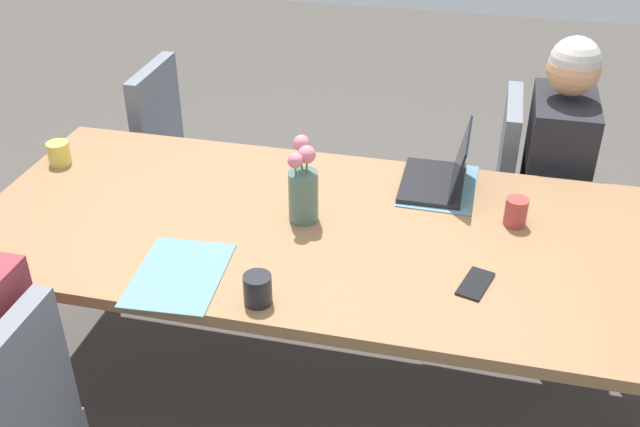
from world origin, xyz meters
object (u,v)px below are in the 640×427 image
object	(u,v)px
chair_far_left_near	(530,191)
chair_far_right_mid	(183,152)
flower_vase	(303,187)
phone_black	(475,284)
coffee_mug_near_right	(258,289)
coffee_mug_centre_left	(516,212)
dining_table	(320,243)
laptop_far_left_near	(441,175)
person_far_left_near	(550,195)
coffee_mug_near_left	(59,153)

from	to	relation	value
chair_far_left_near	chair_far_right_mid	distance (m)	1.57
flower_vase	phone_black	world-z (taller)	flower_vase
coffee_mug_near_right	coffee_mug_centre_left	bearing A→B (deg)	39.85
coffee_mug_near_right	coffee_mug_centre_left	size ratio (longest dim) A/B	0.95
dining_table	flower_vase	xyz separation A→B (m)	(-0.06, 0.03, 0.19)
phone_black	coffee_mug_near_right	bearing A→B (deg)	126.84
dining_table	chair_far_right_mid	bearing A→B (deg)	134.90
laptop_far_left_near	coffee_mug_near_right	size ratio (longest dim) A/B	3.52
phone_black	dining_table	bearing A→B (deg)	84.92
dining_table	chair_far_right_mid	size ratio (longest dim) A/B	2.56
chair_far_left_near	phone_black	distance (m)	1.10
dining_table	coffee_mug_centre_left	world-z (taller)	coffee_mug_centre_left
person_far_left_near	chair_far_right_mid	xyz separation A→B (m)	(-1.64, 0.06, -0.03)
dining_table	chair_far_left_near	world-z (taller)	chair_far_left_near
person_far_left_near	flower_vase	size ratio (longest dim) A/B	4.08
coffee_mug_near_right	phone_black	bearing A→B (deg)	20.45
coffee_mug_near_right	laptop_far_left_near	bearing A→B (deg)	60.71
phone_black	chair_far_left_near	bearing A→B (deg)	5.76
flower_vase	phone_black	xyz separation A→B (m)	(0.58, -0.24, -0.12)
flower_vase	coffee_mug_near_left	world-z (taller)	flower_vase
dining_table	coffee_mug_near_left	xyz separation A→B (m)	(-1.06, 0.21, 0.11)
chair_far_left_near	phone_black	size ratio (longest dim) A/B	6.00
person_far_left_near	coffee_mug_near_right	world-z (taller)	person_far_left_near
coffee_mug_near_left	coffee_mug_centre_left	world-z (taller)	coffee_mug_centre_left
chair_far_right_mid	coffee_mug_centre_left	bearing A→B (deg)	-25.24
chair_far_right_mid	laptop_far_left_near	xyz separation A→B (m)	(1.21, -0.50, 0.30)
flower_vase	laptop_far_left_near	distance (m)	0.54
chair_far_left_near	coffee_mug_near_left	bearing A→B (deg)	-159.97
dining_table	laptop_far_left_near	bearing A→B (deg)	44.90
chair_far_right_mid	coffee_mug_centre_left	distance (m)	1.66
chair_far_left_near	laptop_far_left_near	xyz separation A→B (m)	(-0.35, -0.49, 0.30)
chair_far_left_near	coffee_mug_centre_left	bearing A→B (deg)	-97.58
dining_table	coffee_mug_near_left	world-z (taller)	coffee_mug_near_left
chair_far_right_mid	coffee_mug_near_left	xyz separation A→B (m)	(-0.21, -0.65, 0.30)
coffee_mug_near_left	phone_black	world-z (taller)	coffee_mug_near_left
coffee_mug_near_left	coffee_mug_centre_left	xyz separation A→B (m)	(1.68, -0.04, 0.00)
person_far_left_near	phone_black	distance (m)	1.06
laptop_far_left_near	chair_far_left_near	bearing A→B (deg)	54.29
flower_vase	laptop_far_left_near	xyz separation A→B (m)	(0.42, 0.32, -0.08)
laptop_far_left_near	flower_vase	bearing A→B (deg)	-142.51
chair_far_right_mid	coffee_mug_near_right	world-z (taller)	chair_far_right_mid
person_far_left_near	coffee_mug_near_right	size ratio (longest dim) A/B	13.16
person_far_left_near	phone_black	size ratio (longest dim) A/B	7.97
dining_table	coffee_mug_centre_left	size ratio (longest dim) A/B	24.06
flower_vase	coffee_mug_centre_left	distance (m)	0.70
chair_far_left_near	flower_vase	size ratio (longest dim) A/B	3.07
phone_black	laptop_far_left_near	bearing A→B (deg)	32.05
chair_far_right_mid	coffee_mug_near_left	world-z (taller)	chair_far_right_mid
dining_table	phone_black	size ratio (longest dim) A/B	15.36
coffee_mug_near_right	phone_black	size ratio (longest dim) A/B	0.61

